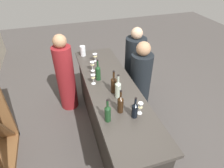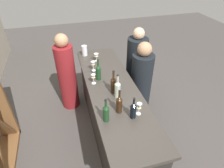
% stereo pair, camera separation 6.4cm
% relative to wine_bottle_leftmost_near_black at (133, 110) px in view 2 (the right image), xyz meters
% --- Properties ---
extents(ground_plane, '(12.00, 12.00, 0.00)m').
position_rel_wine_bottle_leftmost_near_black_xyz_m(ground_plane, '(0.63, 0.07, -1.09)').
color(ground_plane, '#4C4744').
extents(bar_counter, '(2.49, 0.68, 0.98)m').
position_rel_wine_bottle_leftmost_near_black_xyz_m(bar_counter, '(0.63, 0.07, -0.60)').
color(bar_counter, '#2A2723').
rests_on(bar_counter, ground).
extents(wine_bottle_leftmost_near_black, '(0.07, 0.07, 0.29)m').
position_rel_wine_bottle_leftmost_near_black_xyz_m(wine_bottle_leftmost_near_black, '(0.00, 0.00, 0.00)').
color(wine_bottle_leftmost_near_black, black).
rests_on(wine_bottle_leftmost_near_black, bar_counter).
extents(wine_bottle_second_left_olive_green, '(0.07, 0.07, 0.31)m').
position_rel_wine_bottle_leftmost_near_black_xyz_m(wine_bottle_second_left_olive_green, '(0.03, 0.31, 0.01)').
color(wine_bottle_second_left_olive_green, '#193D1E').
rests_on(wine_bottle_second_left_olive_green, bar_counter).
extents(wine_bottle_center_amber_brown, '(0.07, 0.07, 0.32)m').
position_rel_wine_bottle_leftmost_near_black_xyz_m(wine_bottle_center_amber_brown, '(0.13, 0.13, 0.01)').
color(wine_bottle_center_amber_brown, '#331E0F').
rests_on(wine_bottle_center_amber_brown, bar_counter).
extents(wine_bottle_second_right_clear_pale, '(0.08, 0.08, 0.34)m').
position_rel_wine_bottle_leftmost_near_black_xyz_m(wine_bottle_second_right_clear_pale, '(0.40, 0.06, 0.02)').
color(wine_bottle_second_right_clear_pale, '#B7C6B2').
rests_on(wine_bottle_second_right_clear_pale, bar_counter).
extents(wine_bottle_rightmost_amber_brown, '(0.08, 0.08, 0.34)m').
position_rel_wine_bottle_leftmost_near_black_xyz_m(wine_bottle_rightmost_amber_brown, '(0.52, 0.09, 0.02)').
color(wine_bottle_rightmost_amber_brown, '#331E0F').
rests_on(wine_bottle_rightmost_amber_brown, bar_counter).
extents(wine_bottle_far_right_olive_green, '(0.07, 0.07, 0.33)m').
position_rel_wine_bottle_leftmost_near_black_xyz_m(wine_bottle_far_right_olive_green, '(0.87, 0.21, 0.02)').
color(wine_bottle_far_right_olive_green, '#193D1E').
rests_on(wine_bottle_far_right_olive_green, bar_counter).
extents(wine_glass_near_left, '(0.06, 0.06, 0.16)m').
position_rel_wine_bottle_leftmost_near_black_xyz_m(wine_glass_near_left, '(0.03, -0.08, -0.00)').
color(wine_glass_near_left, white).
rests_on(wine_glass_near_left, bar_counter).
extents(wine_glass_near_center, '(0.08, 0.08, 0.14)m').
position_rel_wine_bottle_leftmost_near_black_xyz_m(wine_glass_near_center, '(1.44, 0.13, -0.01)').
color(wine_glass_near_center, white).
rests_on(wine_glass_near_center, bar_counter).
extents(wine_glass_near_right, '(0.07, 0.07, 0.16)m').
position_rel_wine_bottle_leftmost_near_black_xyz_m(wine_glass_near_right, '(1.13, 0.24, 0.00)').
color(wine_glass_near_right, white).
rests_on(wine_glass_near_right, bar_counter).
extents(wine_glass_far_left, '(0.07, 0.07, 0.15)m').
position_rel_wine_bottle_leftmost_near_black_xyz_m(wine_glass_far_left, '(0.79, 0.31, -0.00)').
color(wine_glass_far_left, white).
rests_on(wine_glass_far_left, bar_counter).
extents(water_pitcher, '(0.10, 0.10, 0.18)m').
position_rel_wine_bottle_leftmost_near_black_xyz_m(water_pitcher, '(1.70, 0.29, -0.02)').
color(water_pitcher, silver).
rests_on(water_pitcher, bar_counter).
extents(person_left_guest, '(0.47, 0.47, 1.46)m').
position_rel_wine_bottle_leftmost_near_black_xyz_m(person_left_guest, '(1.54, -0.66, -0.43)').
color(person_left_guest, black).
rests_on(person_left_guest, ground).
extents(person_center_guest, '(0.45, 0.45, 1.44)m').
position_rel_wine_bottle_leftmost_near_black_xyz_m(person_center_guest, '(0.98, -0.54, -0.43)').
color(person_center_guest, black).
rests_on(person_center_guest, ground).
extents(person_right_guest, '(0.39, 0.39, 1.48)m').
position_rel_wine_bottle_leftmost_near_black_xyz_m(person_right_guest, '(1.57, 0.67, -0.40)').
color(person_right_guest, maroon).
rests_on(person_right_guest, ground).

